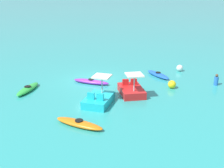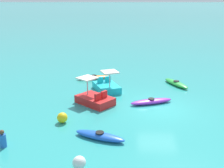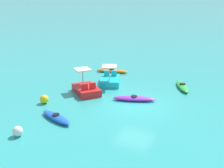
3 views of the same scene
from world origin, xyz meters
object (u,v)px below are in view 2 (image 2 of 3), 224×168
Objects in this scene: buoy_yellow at (62,118)px; kayak_green at (176,83)px; kayak_orange at (94,77)px; pedal_boat_cyan at (107,86)px; pedal_boat_red at (95,99)px; buoy_white at (79,163)px; person_near_shore at (3,139)px; kayak_purple at (151,101)px; kayak_blue at (100,136)px.

kayak_green is at bearing -46.36° from buoy_yellow.
pedal_boat_cyan is at bearing -156.45° from kayak_orange.
pedal_boat_red is (-2.68, 0.60, 0.00)m from pedal_boat_cyan.
person_near_shore is (1.55, 3.86, 0.10)m from buoy_white.
pedal_boat_cyan is (2.50, 3.12, 0.17)m from kayak_purple.
pedal_boat_cyan is 5.99m from buoy_yellow.
kayak_purple is at bearing -87.24° from pedal_boat_red.
pedal_boat_cyan is (-2.93, -1.28, 0.17)m from kayak_orange.
kayak_green is at bearing -30.53° from kayak_blue.
kayak_blue is at bearing -77.49° from person_near_shore.
pedal_boat_cyan is 1.00× the size of pedal_boat_red.
person_near_shore is at bearing 164.88° from kayak_orange.
person_near_shore is at bearing 68.06° from buoy_white.
pedal_boat_cyan is 4.96× the size of buoy_white.
pedal_boat_red is 3.30m from buoy_yellow.
kayak_orange is (1.33, 6.72, -0.00)m from kayak_green.
kayak_green is 10.44m from buoy_yellow.
kayak_blue is at bearing 149.47° from kayak_green.
pedal_boat_red is 4.73× the size of buoy_yellow.
kayak_purple is 6.09m from buoy_yellow.
kayak_orange is at bearing -5.63° from buoy_yellow.
kayak_green is 4.77× the size of buoy_yellow.
kayak_green is 0.95× the size of kayak_orange.
person_near_shore is (-11.29, 3.05, 0.22)m from kayak_orange.
kayak_blue is 0.96× the size of kayak_green.
kayak_green is 12.94m from buoy_white.
pedal_boat_cyan reaches higher than buoy_white.
kayak_blue is 0.97× the size of pedal_boat_red.
kayak_purple is 3.36× the size of person_near_shore.
kayak_purple and kayak_blue have the same top height.
pedal_boat_red reaches higher than buoy_yellow.
buoy_white reaches higher than kayak_purple.
pedal_boat_red reaches higher than kayak_purple.
buoy_yellow is (-3.11, 5.24, 0.13)m from kayak_purple.
kayak_orange is 1.06× the size of pedal_boat_red.
kayak_purple is at bearing -128.67° from pedal_boat_cyan.
pedal_boat_cyan reaches higher than kayak_orange.
kayak_blue is at bearing 148.66° from kayak_purple.
buoy_white is at bearing -178.94° from pedal_boat_red.
kayak_purple is at bearing -59.28° from buoy_yellow.
buoy_yellow is (-5.61, 2.12, -0.04)m from pedal_boat_cyan.
buoy_white is (-9.92, 0.47, -0.05)m from pedal_boat_cyan.
kayak_purple is 9.48m from person_near_shore.
buoy_yellow is (4.31, 1.65, 0.01)m from buoy_white.
kayak_blue is 3.10× the size of person_near_shore.
pedal_boat_cyan is at bearing -20.67° from buoy_yellow.
pedal_boat_cyan is 3.18× the size of person_near_shore.
kayak_purple is 1.08× the size of kayak_blue.
kayak_purple is 8.24m from buoy_white.
person_near_shore is (-5.87, 7.45, 0.22)m from kayak_purple.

